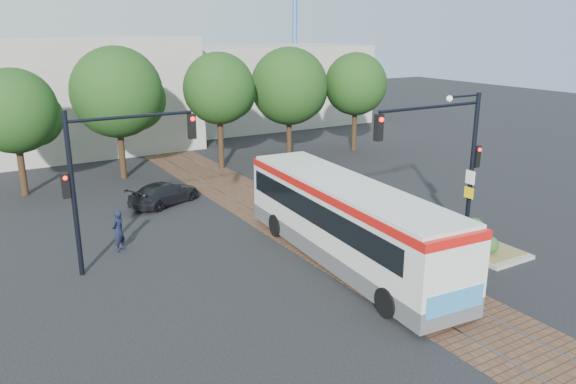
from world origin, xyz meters
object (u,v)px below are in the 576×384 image
at_px(city_bus, 346,219).
at_px(officer, 118,231).
at_px(parked_car, 164,193).
at_px(traffic_island, 463,235).
at_px(signal_pole_left, 104,168).
at_px(signal_pole_main, 452,147).

xyz_separation_m(city_bus, officer, (-7.14, 5.53, -0.90)).
distance_m(officer, parked_car, 6.18).
relative_size(traffic_island, signal_pole_left, 0.87).
bearing_deg(officer, parked_car, -164.32).
xyz_separation_m(signal_pole_left, parked_car, (4.26, 6.58, -3.29)).
bearing_deg(officer, signal_pole_left, 28.95).
bearing_deg(traffic_island, city_bus, 170.14).
height_order(traffic_island, parked_car, parked_car).
bearing_deg(signal_pole_main, officer, 151.16).
xyz_separation_m(traffic_island, officer, (-12.54, 6.47, 0.52)).
relative_size(city_bus, signal_pole_main, 1.97).
bearing_deg(signal_pole_main, parked_car, 124.98).
relative_size(signal_pole_left, officer, 3.54).
bearing_deg(officer, city_bus, 103.71).
height_order(signal_pole_left, parked_car, signal_pole_left).
bearing_deg(traffic_island, officer, 152.72).
relative_size(traffic_island, officer, 3.07).
distance_m(traffic_island, officer, 14.12).
relative_size(signal_pole_left, parked_car, 1.51).
bearing_deg(signal_pole_main, city_bus, 169.18).
distance_m(signal_pole_left, officer, 3.46).
height_order(traffic_island, signal_pole_left, signal_pole_left).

